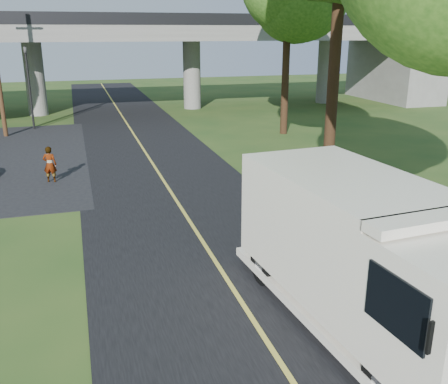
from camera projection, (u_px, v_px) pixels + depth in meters
name	position (u px, v px, depth m)	size (l,w,h in m)	color
ground	(263.00, 336.00, 10.44)	(120.00, 120.00, 0.00)	#274719
road	(172.00, 194.00, 19.56)	(7.00, 90.00, 0.02)	black
lane_line	(172.00, 193.00, 19.55)	(0.12, 90.00, 0.01)	gold
overpass	(115.00, 52.00, 38.21)	(54.00, 10.00, 7.30)	slate
traffic_signal	(28.00, 79.00, 31.52)	(0.18, 0.22, 5.20)	black
step_van	(365.00, 252.00, 10.40)	(3.34, 7.70, 3.15)	silver
pedestrian	(50.00, 164.00, 20.88)	(0.56, 0.37, 1.54)	gray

